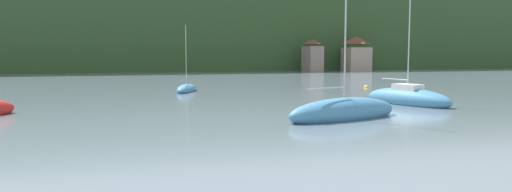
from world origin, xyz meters
name	(u,v)px	position (x,y,z in m)	size (l,w,h in m)	color
wooded_hillside	(189,37)	(9.15, 137.43, 8.56)	(352.00, 47.69, 38.44)	#2D4C28
shore_building_west	(312,56)	(32.23, 105.23, 3.50)	(3.32, 5.72, 7.22)	gray
shore_building_westcentral	(356,54)	(42.97, 105.07, 3.89)	(5.54, 5.40, 7.99)	gray
sailboat_mid_1	(344,112)	(5.14, 35.77, 0.43)	(8.77, 4.63, 10.15)	teal
sailboat_far_3	(186,89)	(-1.67, 59.00, 0.26)	(3.47, 5.78, 7.34)	teal
sailboat_mid_4	(407,98)	(13.82, 41.95, 0.47)	(4.64, 8.28, 10.07)	teal
mooring_buoy_mid	(366,87)	(19.90, 59.30, 0.00)	(0.58, 0.58, 0.58)	yellow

